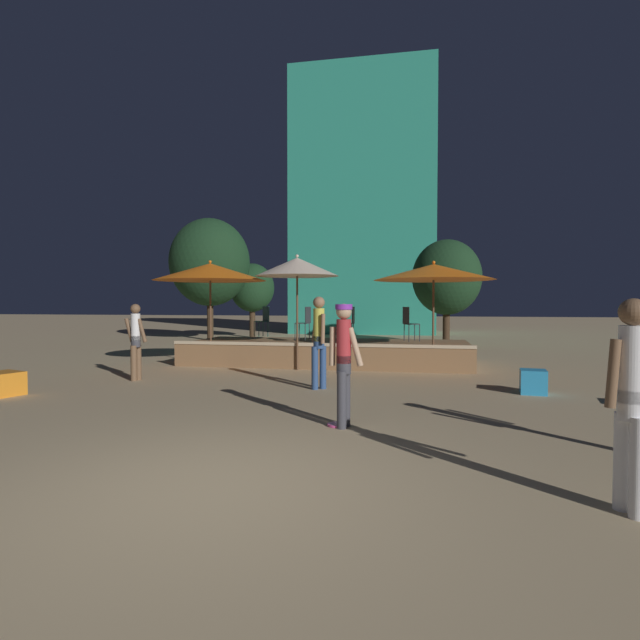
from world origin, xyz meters
TOP-DOWN VIEW (x-y plane):
  - ground_plane at (0.00, 0.00)m, footprint 120.00×120.00m
  - wooden_deck at (-0.70, 9.54)m, footprint 7.69×3.04m
  - patio_umbrella_0 at (-3.55, 8.12)m, footprint 2.92×2.92m
  - patio_umbrella_1 at (2.14, 8.13)m, footprint 2.87×2.87m
  - patio_umbrella_2 at (-1.19, 7.98)m, footprint 2.08×2.08m
  - cube_seat_1 at (-5.60, 3.55)m, footprint 0.76×0.76m
  - cube_seat_2 at (3.87, 5.62)m, footprint 0.50×0.50m
  - person_0 at (0.81, 2.48)m, footprint 0.49×0.29m
  - person_2 at (3.44, 0.19)m, footprint 0.50×0.29m
  - person_3 at (-4.21, 5.65)m, footprint 0.55×0.29m
  - person_4 at (-0.10, 5.34)m, footprint 0.37×0.45m
  - bistro_chair_0 at (1.54, 9.12)m, footprint 0.46×0.45m
  - bistro_chair_1 at (-1.24, 9.14)m, footprint 0.41×0.41m
  - bistro_chair_2 at (-0.03, 9.35)m, footprint 0.40×0.40m
  - bistro_chair_3 at (-2.77, 10.20)m, footprint 0.48×0.48m
  - frisbee_disc at (0.71, 2.53)m, footprint 0.27×0.27m
  - background_tree_0 at (2.89, 16.42)m, footprint 2.73×2.73m
  - background_tree_1 at (-7.43, 16.95)m, footprint 3.57×3.57m
  - background_tree_2 at (-6.17, 19.10)m, footprint 2.14×2.14m
  - distant_building at (-1.24, 24.29)m, footprint 7.87×4.46m

SIDE VIEW (x-z plane):
  - ground_plane at x=0.00m, z-range 0.00..0.00m
  - frisbee_disc at x=0.71m, z-range 0.00..0.03m
  - cube_seat_1 at x=-5.60m, z-range 0.00..0.43m
  - cube_seat_2 at x=3.87m, z-range 0.00..0.44m
  - wooden_deck at x=-0.70m, z-range -0.04..0.64m
  - person_3 at x=-4.21m, z-range 0.06..1.71m
  - person_2 at x=3.44m, z-range 0.07..1.78m
  - person_0 at x=0.81m, z-range 0.09..1.76m
  - person_4 at x=-0.10m, z-range 0.09..1.89m
  - bistro_chair_0 at x=1.54m, z-range 0.77..1.67m
  - bistro_chair_1 at x=-1.24m, z-range 0.77..1.67m
  - bistro_chair_2 at x=-0.03m, z-range 0.77..1.67m
  - bistro_chair_3 at x=-2.77m, z-range 0.77..1.67m
  - background_tree_2 at x=-6.17m, z-range 0.61..4.21m
  - patio_umbrella_1 at x=2.14m, z-range 1.07..3.76m
  - patio_umbrella_0 at x=-3.55m, z-range 1.09..3.88m
  - patio_umbrella_2 at x=-1.19m, z-range 1.13..4.02m
  - background_tree_0 at x=2.89m, z-range 0.59..4.80m
  - background_tree_1 at x=-7.43m, z-range 0.76..6.23m
  - distant_building at x=-1.24m, z-range 0.00..14.47m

